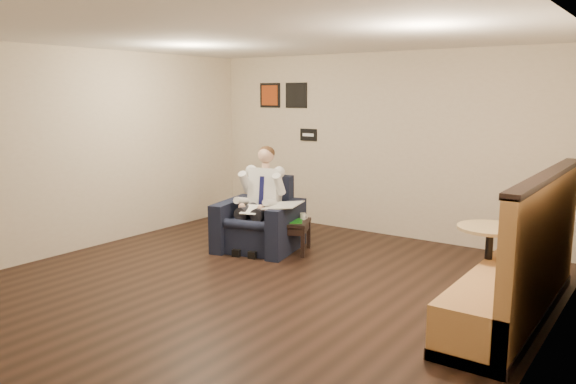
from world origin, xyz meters
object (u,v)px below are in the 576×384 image
Objects in this scene: side_table at (289,236)px; banquette at (514,246)px; green_folder at (286,221)px; smartphone at (294,218)px; coffee_mug at (303,216)px; cafe_table at (488,265)px; armchair at (259,214)px; seated_man at (255,203)px.

side_table is 3.21m from banquette.
green_folder is 3.21× the size of smartphone.
smartphone is (-0.02, 0.16, 0.23)m from side_table.
cafe_table is at bearing -12.14° from coffee_mug.
cafe_table is (2.84, -0.37, -0.03)m from green_folder.
green_folder is at bearing 169.53° from banquette.
side_table is 0.19× the size of banquette.
green_folder is at bearing 0.36° from armchair.
green_folder reaches higher than smartphone.
seated_man is 0.50m from green_folder.
coffee_mug is 0.11× the size of cafe_table.
smartphone is (0.38, 0.42, -0.24)m from seated_man.
green_folder is 0.16× the size of banquette.
armchair is at bearing -163.57° from side_table.
cafe_table is at bearing -8.14° from side_table.
seated_man is at bearing 177.34° from cafe_table.
banquette reaches higher than cafe_table.
coffee_mug is 0.14m from smartphone.
armchair is at bearing -150.65° from coffee_mug.
smartphone is at bearing 34.85° from seated_man.
cafe_table is at bearing -24.86° from smartphone.
armchair is 0.37× the size of banquette.
smartphone reaches higher than side_table.
banquette reaches higher than smartphone.
seated_man is 0.61m from smartphone.
armchair is 0.23m from seated_man.
coffee_mug is at bearing 57.25° from side_table.
cafe_table is at bearing -7.49° from green_folder.
smartphone is 2.90m from cafe_table.
banquette is (3.00, -0.79, 0.23)m from coffee_mug.
green_folder is 4.74× the size of coffee_mug.
banquette is 0.47m from cafe_table.
cafe_table is (2.71, -0.58, -0.08)m from coffee_mug.
side_table is at bearing 57.25° from green_folder.
cafe_table is at bearing -15.56° from seated_man.
cafe_table reaches higher than side_table.
seated_man is 3.23m from cafe_table.
green_folder is 0.53× the size of cafe_table.
banquette is 3.38× the size of cafe_table.
coffee_mug is (0.51, 0.43, -0.20)m from seated_man.
side_table is 5.79× the size of coffee_mug.
banquette reaches higher than coffee_mug.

